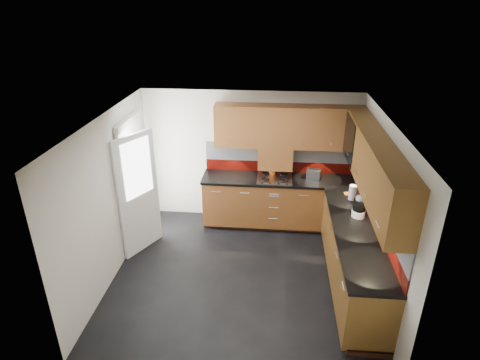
# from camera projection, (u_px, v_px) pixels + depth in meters

# --- Properties ---
(room) EXTENTS (4.00, 3.80, 2.64)m
(room) POSITION_uv_depth(u_px,v_px,m) (242.00, 185.00, 5.46)
(room) COLOR black
(base_cabinets) EXTENTS (2.70, 3.20, 0.95)m
(base_cabinets) POSITION_uv_depth(u_px,v_px,m) (311.00, 228.00, 6.47)
(base_cabinets) COLOR brown
(base_cabinets) RESTS_ON room
(countertop) EXTENTS (2.72, 3.22, 0.04)m
(countertop) POSITION_uv_depth(u_px,v_px,m) (313.00, 202.00, 6.25)
(countertop) COLOR black
(countertop) RESTS_ON base_cabinets
(backsplash) EXTENTS (2.70, 3.20, 0.54)m
(backsplash) POSITION_uv_depth(u_px,v_px,m) (327.00, 180.00, 6.31)
(backsplash) COLOR maroon
(backsplash) RESTS_ON countertop
(upper_cabinets) EXTENTS (2.50, 3.20, 0.72)m
(upper_cabinets) POSITION_uv_depth(u_px,v_px,m) (329.00, 145.00, 5.92)
(upper_cabinets) COLOR brown
(upper_cabinets) RESTS_ON room
(extractor_hood) EXTENTS (0.60, 0.33, 0.40)m
(extractor_hood) POSITION_uv_depth(u_px,v_px,m) (275.00, 157.00, 6.99)
(extractor_hood) COLOR brown
(extractor_hood) RESTS_ON room
(glass_cabinet) EXTENTS (0.32, 0.80, 0.66)m
(glass_cabinet) POSITION_uv_depth(u_px,v_px,m) (359.00, 138.00, 6.13)
(glass_cabinet) COLOR black
(glass_cabinet) RESTS_ON room
(back_door) EXTENTS (0.42, 1.19, 2.04)m
(back_door) POSITION_uv_depth(u_px,v_px,m) (136.00, 187.00, 6.48)
(back_door) COLOR white
(back_door) RESTS_ON room
(gas_hob) EXTENTS (0.60, 0.53, 0.05)m
(gas_hob) POSITION_uv_depth(u_px,v_px,m) (275.00, 178.00, 6.98)
(gas_hob) COLOR silver
(gas_hob) RESTS_ON countertop
(utensil_pot) EXTENTS (0.12, 0.12, 0.42)m
(utensil_pot) POSITION_uv_depth(u_px,v_px,m) (272.00, 170.00, 7.10)
(utensil_pot) COLOR #E45D15
(utensil_pot) RESTS_ON countertop
(toaster) EXTENTS (0.26, 0.20, 0.17)m
(toaster) POSITION_uv_depth(u_px,v_px,m) (314.00, 174.00, 6.98)
(toaster) COLOR silver
(toaster) RESTS_ON countertop
(food_processor) EXTENTS (0.19, 0.19, 0.32)m
(food_processor) POSITION_uv_depth(u_px,v_px,m) (359.00, 208.00, 5.74)
(food_processor) COLOR white
(food_processor) RESTS_ON countertop
(paper_towel) EXTENTS (0.15, 0.15, 0.24)m
(paper_towel) POSITION_uv_depth(u_px,v_px,m) (352.00, 192.00, 6.24)
(paper_towel) COLOR white
(paper_towel) RESTS_ON countertop
(orange_cloth) EXTENTS (0.13, 0.12, 0.01)m
(orange_cloth) POSITION_uv_depth(u_px,v_px,m) (348.00, 194.00, 6.44)
(orange_cloth) COLOR orange
(orange_cloth) RESTS_ON countertop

